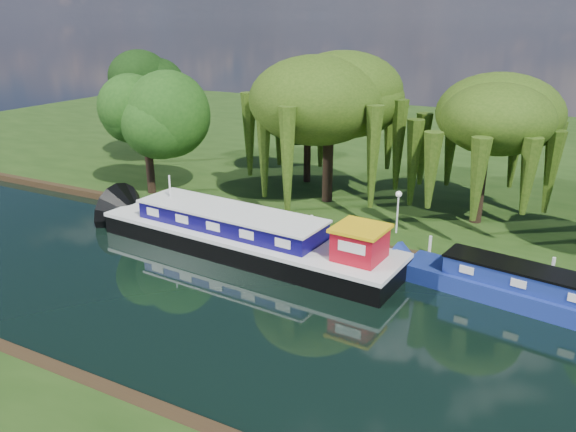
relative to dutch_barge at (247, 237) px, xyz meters
The scene contains 12 objects.
ground 7.93m from the dutch_barge, 37.48° to the right, with size 120.00×120.00×0.00m, color black.
far_bank 29.88m from the dutch_barge, 77.93° to the left, with size 120.00×52.00×0.45m, color #19320D.
dutch_barge is the anchor object (origin of this frame).
narrowboat 15.36m from the dutch_barge, ahead, with size 13.54×4.32×1.95m.
red_dinghy 3.36m from the dutch_barge, 163.58° to the left, with size 1.96×2.75×0.57m, color #9F0B1A.
willow_left 11.37m from the dutch_barge, 86.04° to the left, with size 7.88×7.88×9.44m.
willow_right 15.36m from the dutch_barge, 43.27° to the left, with size 6.61×6.61×8.06m.
tree_far_left 13.46m from the dutch_barge, 155.18° to the left, with size 5.14×5.14×8.28m.
tree_far_back 22.07m from the dutch_barge, 145.49° to the left, with size 5.03×5.03×8.47m.
tree_far_mid 14.15m from the dutch_barge, 101.61° to the left, with size 4.66×4.66×7.62m.
lamppost 8.96m from the dutch_barge, 40.26° to the left, with size 0.36×0.36×2.56m.
mooring_posts 6.79m from the dutch_barge, 32.16° to the left, with size 19.16×0.16×1.00m.
Camera 1 is at (9.24, -19.56, 12.43)m, focal length 35.00 mm.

